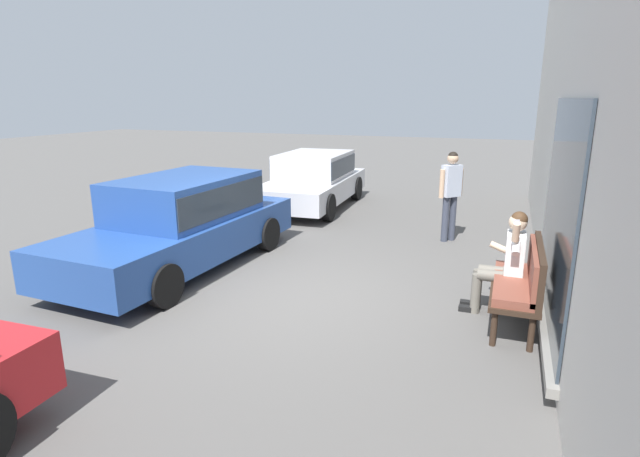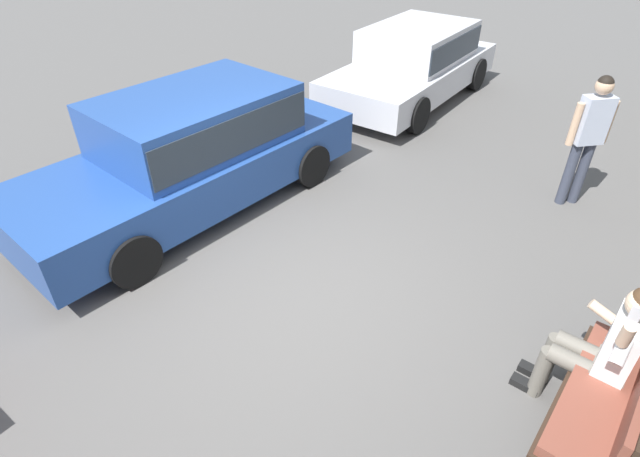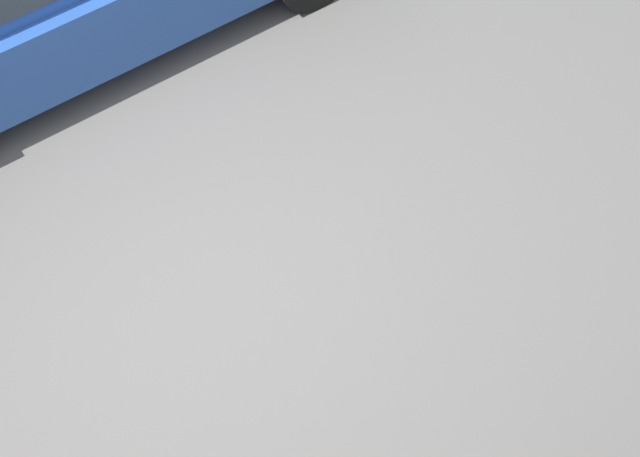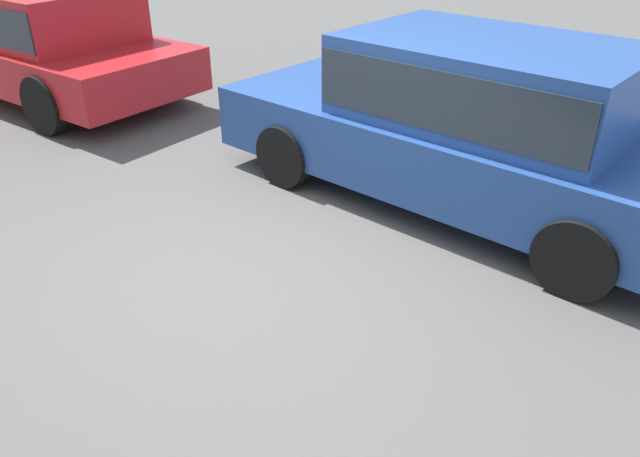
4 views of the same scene
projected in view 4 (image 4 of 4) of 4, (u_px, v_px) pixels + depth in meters
The scene contains 3 objects.
ground_plane at pixel (248, 289), 4.53m from camera, with size 60.00×60.00×0.00m, color #565451.
parked_car_mid at pixel (474, 118), 5.39m from camera, with size 4.60×1.99×1.48m.
parked_car_far at pixel (40, 37), 8.24m from camera, with size 4.67×2.08×1.43m.
Camera 4 is at (-2.74, 2.60, 2.59)m, focal length 35.00 mm.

